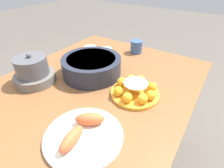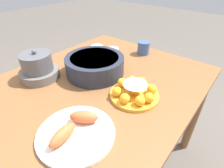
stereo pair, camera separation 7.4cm
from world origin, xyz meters
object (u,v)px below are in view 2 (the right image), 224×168
at_px(serving_bowl, 95,65).
at_px(cup_near, 144,48).
at_px(dining_table, 93,99).
at_px(cake_plate, 135,92).
at_px(seafood_platter, 76,131).
at_px(warming_pot, 38,68).
at_px(sauce_bowl, 113,50).
at_px(cup_far, 97,51).

distance_m(serving_bowl, cup_near, 0.42).
xyz_separation_m(dining_table, cake_plate, (0.06, -0.22, 0.12)).
height_order(dining_table, cup_near, cup_near).
distance_m(dining_table, cup_near, 0.53).
bearing_deg(seafood_platter, warming_pot, 73.34).
bearing_deg(sauce_bowl, serving_bowl, -159.95).
bearing_deg(cake_plate, sauce_bowl, 50.50).
bearing_deg(cup_near, cup_far, 133.43).
bearing_deg(sauce_bowl, cup_far, 152.58).
bearing_deg(dining_table, serving_bowl, 35.29).
height_order(serving_bowl, sauce_bowl, serving_bowl).
bearing_deg(cake_plate, serving_bowl, 82.71).
distance_m(cake_plate, serving_bowl, 0.30).
xyz_separation_m(serving_bowl, cup_near, (0.41, -0.07, -0.01)).
bearing_deg(seafood_platter, sauce_bowl, 28.64).
bearing_deg(serving_bowl, warming_pot, 138.30).
bearing_deg(cup_near, dining_table, 179.74).
xyz_separation_m(seafood_platter, cup_near, (0.78, 0.18, 0.03)).
bearing_deg(cup_far, cake_plate, -116.20).
bearing_deg(dining_table, cake_plate, -74.02).
distance_m(seafood_platter, warming_pot, 0.48).
bearing_deg(serving_bowl, dining_table, -144.71).
distance_m(sauce_bowl, cup_far, 0.12).
bearing_deg(dining_table, sauce_bowl, 24.37).
bearing_deg(warming_pot, cup_far, -5.72).
bearing_deg(serving_bowl, sauce_bowl, 20.05).
bearing_deg(cake_plate, warming_pot, 110.98).
bearing_deg(serving_bowl, cake_plate, -97.29).
relative_size(dining_table, cup_near, 14.68).
distance_m(dining_table, serving_bowl, 0.20).
xyz_separation_m(dining_table, sauce_bowl, (0.40, 0.18, 0.11)).
height_order(cup_near, warming_pot, warming_pot).
distance_m(serving_bowl, cup_far, 0.25).
bearing_deg(cup_far, dining_table, -140.95).
height_order(serving_bowl, warming_pot, warming_pot).
bearing_deg(cake_plate, cup_far, 63.80).
height_order(serving_bowl, cup_far, serving_bowl).
distance_m(cup_far, warming_pot, 0.42).
xyz_separation_m(seafood_platter, cup_far, (0.55, 0.42, 0.02)).
relative_size(seafood_platter, warming_pot, 1.37).
bearing_deg(seafood_platter, dining_table, 34.43).
relative_size(cup_near, warming_pot, 0.42).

